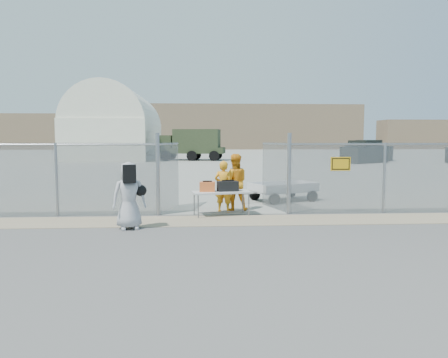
{
  "coord_description": "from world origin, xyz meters",
  "views": [
    {
      "loc": [
        -0.79,
        -11.2,
        2.36
      ],
      "look_at": [
        0.0,
        2.0,
        1.1
      ],
      "focal_mm": 35.0,
      "sensor_mm": 36.0,
      "label": 1
    }
  ],
  "objects": [
    {
      "name": "black_duffel",
      "position": [
        0.11,
        1.9,
        0.89
      ],
      "size": [
        0.66,
        0.45,
        0.3
      ],
      "primitive_type": "cube",
      "rotation": [
        0.0,
        0.0,
        0.15
      ],
      "color": "black",
      "rests_on": "folding_table"
    },
    {
      "name": "distant_hills",
      "position": [
        5.0,
        78.0,
        4.5
      ],
      "size": [
        140.0,
        6.0,
        9.0
      ],
      "primitive_type": null,
      "color": "#7F684F",
      "rests_on": "ground"
    },
    {
      "name": "ground",
      "position": [
        0.0,
        0.0,
        0.0
      ],
      "size": [
        160.0,
        160.0,
        0.0
      ],
      "primitive_type": "plane",
      "color": "#414040"
    },
    {
      "name": "security_worker_left",
      "position": [
        0.01,
        2.45,
        0.82
      ],
      "size": [
        0.7,
        0.58,
        1.63
      ],
      "primitive_type": "imported",
      "rotation": [
        0.0,
        0.0,
        2.78
      ],
      "color": "orange",
      "rests_on": "ground"
    },
    {
      "name": "chain_link_fence",
      "position": [
        0.0,
        2.0,
        1.1
      ],
      "size": [
        40.0,
        0.2,
        2.2
      ],
      "primitive_type": null,
      "color": "gray",
      "rests_on": "ground"
    },
    {
      "name": "security_worker_right",
      "position": [
        0.39,
        2.77,
        0.92
      ],
      "size": [
        0.9,
        0.71,
        1.84
      ],
      "primitive_type": "imported",
      "rotation": [
        0.0,
        0.0,
        3.15
      ],
      "color": "orange",
      "rests_on": "ground"
    },
    {
      "name": "orange_bag",
      "position": [
        -0.51,
        1.84,
        0.89
      ],
      "size": [
        0.47,
        0.33,
        0.29
      ],
      "primitive_type": "cube",
      "rotation": [
        0.0,
        0.0,
        -0.05
      ],
      "color": "orange",
      "rests_on": "folding_table"
    },
    {
      "name": "parked_vehicle_near",
      "position": [
        14.68,
        28.54,
        1.03
      ],
      "size": [
        4.93,
        4.15,
        2.05
      ],
      "primitive_type": null,
      "rotation": [
        0.0,
        0.0,
        0.56
      ],
      "color": "black",
      "rests_on": "ground"
    },
    {
      "name": "dirt_strip",
      "position": [
        0.0,
        1.0,
        0.01
      ],
      "size": [
        44.0,
        1.6,
        0.01
      ],
      "primitive_type": "cube",
      "color": "gray",
      "rests_on": "ground"
    },
    {
      "name": "visitor",
      "position": [
        -2.57,
        0.05,
        0.87
      ],
      "size": [
        0.96,
        0.75,
        1.74
      ],
      "primitive_type": "imported",
      "rotation": [
        0.0,
        0.0,
        0.25
      ],
      "color": "#A5A5AA",
      "rests_on": "ground"
    },
    {
      "name": "folding_table",
      "position": [
        -0.09,
        1.84,
        0.37
      ],
      "size": [
        1.86,
        1.08,
        0.74
      ],
      "primitive_type": null,
      "rotation": [
        0.0,
        0.0,
        0.21
      ],
      "color": "silver",
      "rests_on": "ground"
    },
    {
      "name": "utility_trailer",
      "position": [
        2.37,
        4.76,
        0.37
      ],
      "size": [
        3.43,
        2.67,
        0.74
      ],
      "primitive_type": null,
      "rotation": [
        0.0,
        0.0,
        0.41
      ],
      "color": "silver",
      "rests_on": "ground"
    },
    {
      "name": "quonset_hangar",
      "position": [
        -10.0,
        40.0,
        4.0
      ],
      "size": [
        9.0,
        18.0,
        8.0
      ],
      "primitive_type": null,
      "color": "white",
      "rests_on": "ground"
    },
    {
      "name": "military_truck",
      "position": [
        -1.4,
        34.4,
        1.61
      ],
      "size": [
        7.06,
        3.59,
        3.21
      ],
      "primitive_type": null,
      "rotation": [
        0.0,
        0.0,
        -0.17
      ],
      "color": "#2F3B22",
      "rests_on": "ground"
    },
    {
      "name": "tarmac_inside",
      "position": [
        0.0,
        42.0,
        0.01
      ],
      "size": [
        160.0,
        80.0,
        0.01
      ],
      "primitive_type": "cube",
      "color": "gray",
      "rests_on": "ground"
    },
    {
      "name": "parked_vehicle_mid",
      "position": [
        16.9,
        33.06,
        1.03
      ],
      "size": [
        4.97,
        4.09,
        2.06
      ],
      "primitive_type": null,
      "rotation": [
        0.0,
        0.0,
        -0.53
      ],
      "color": "black",
      "rests_on": "ground"
    }
  ]
}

